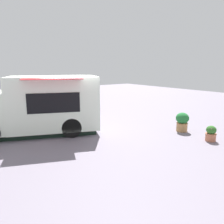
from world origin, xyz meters
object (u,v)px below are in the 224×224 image
person_customer (92,107)px  planter_flowering_far (182,121)px  food_truck (39,107)px  planter_flowering_near (211,133)px

person_customer → planter_flowering_far: person_customer is taller
food_truck → planter_flowering_near: bearing=-134.8°
food_truck → planter_flowering_near: (-4.86, -4.90, -0.84)m
food_truck → person_customer: size_ratio=6.26×
person_customer → planter_flowering_far: size_ratio=1.05×
person_customer → planter_flowering_near: bearing=-173.6°
person_customer → planter_flowering_near: person_customer is taller
planter_flowering_far → person_customer: bearing=9.9°
food_truck → planter_flowering_far: size_ratio=6.59×
planter_flowering_far → planter_flowering_near: bearing=172.1°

